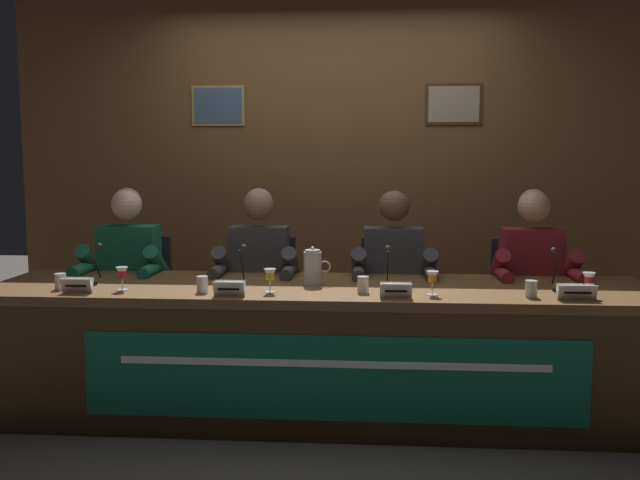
# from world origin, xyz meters

# --- Properties ---
(ground_plane) EXTENTS (12.00, 12.00, 0.00)m
(ground_plane) POSITION_xyz_m (0.00, 0.00, 0.00)
(ground_plane) COLOR #4C4742
(wall_back_panelled) EXTENTS (4.83, 0.14, 2.60)m
(wall_back_panelled) POSITION_xyz_m (0.00, 1.52, 1.30)
(wall_back_panelled) COLOR brown
(wall_back_panelled) RESTS_ON ground_plane
(conference_table) EXTENTS (3.63, 0.87, 0.72)m
(conference_table) POSITION_xyz_m (0.00, -0.12, 0.51)
(conference_table) COLOR brown
(conference_table) RESTS_ON ground_plane
(chair_far_left) EXTENTS (0.44, 0.45, 0.91)m
(chair_far_left) POSITION_xyz_m (-1.25, 0.61, 0.44)
(chair_far_left) COLOR black
(chair_far_left) RESTS_ON ground_plane
(panelist_far_left) EXTENTS (0.51, 0.48, 1.23)m
(panelist_far_left) POSITION_xyz_m (-1.25, 0.42, 0.72)
(panelist_far_left) COLOR black
(panelist_far_left) RESTS_ON ground_plane
(nameplate_far_left) EXTENTS (0.16, 0.06, 0.08)m
(nameplate_far_left) POSITION_xyz_m (-1.24, -0.31, 0.76)
(nameplate_far_left) COLOR white
(nameplate_far_left) RESTS_ON conference_table
(juice_glass_far_left) EXTENTS (0.06, 0.06, 0.12)m
(juice_glass_far_left) POSITION_xyz_m (-1.03, -0.22, 0.81)
(juice_glass_far_left) COLOR white
(juice_glass_far_left) RESTS_ON conference_table
(water_cup_far_left) EXTENTS (0.06, 0.06, 0.08)m
(water_cup_far_left) POSITION_xyz_m (-1.37, -0.22, 0.76)
(water_cup_far_left) COLOR silver
(water_cup_far_left) RESTS_ON conference_table
(microphone_far_left) EXTENTS (0.06, 0.17, 0.22)m
(microphone_far_left) POSITION_xyz_m (-1.25, -0.04, 0.80)
(microphone_far_left) COLOR black
(microphone_far_left) RESTS_ON conference_table
(chair_center_left) EXTENTS (0.44, 0.45, 0.91)m
(chair_center_left) POSITION_xyz_m (-0.42, 0.61, 0.44)
(chair_center_left) COLOR black
(chair_center_left) RESTS_ON ground_plane
(panelist_center_left) EXTENTS (0.51, 0.48, 1.23)m
(panelist_center_left) POSITION_xyz_m (-0.42, 0.42, 0.72)
(panelist_center_left) COLOR black
(panelist_center_left) RESTS_ON ground_plane
(nameplate_center_left) EXTENTS (0.16, 0.06, 0.08)m
(nameplate_center_left) POSITION_xyz_m (-0.43, -0.34, 0.76)
(nameplate_center_left) COLOR white
(nameplate_center_left) RESTS_ON conference_table
(juice_glass_center_left) EXTENTS (0.06, 0.06, 0.12)m
(juice_glass_center_left) POSITION_xyz_m (-0.24, -0.22, 0.81)
(juice_glass_center_left) COLOR white
(juice_glass_center_left) RESTS_ON conference_table
(water_cup_center_left) EXTENTS (0.06, 0.06, 0.08)m
(water_cup_center_left) POSITION_xyz_m (-0.59, -0.25, 0.76)
(water_cup_center_left) COLOR silver
(water_cup_center_left) RESTS_ON conference_table
(microphone_center_left) EXTENTS (0.06, 0.17, 0.22)m
(microphone_center_left) POSITION_xyz_m (-0.43, -0.04, 0.80)
(microphone_center_left) COLOR black
(microphone_center_left) RESTS_ON conference_table
(chair_center_right) EXTENTS (0.44, 0.45, 0.91)m
(chair_center_right) POSITION_xyz_m (0.42, 0.61, 0.44)
(chair_center_right) COLOR black
(chair_center_right) RESTS_ON ground_plane
(panelist_center_right) EXTENTS (0.51, 0.48, 1.23)m
(panelist_center_right) POSITION_xyz_m (0.42, 0.42, 0.72)
(panelist_center_right) COLOR black
(panelist_center_right) RESTS_ON ground_plane
(nameplate_center_right) EXTENTS (0.16, 0.06, 0.08)m
(nameplate_center_right) POSITION_xyz_m (0.40, -0.33, 0.76)
(nameplate_center_right) COLOR white
(nameplate_center_right) RESTS_ON conference_table
(juice_glass_center_right) EXTENTS (0.06, 0.06, 0.12)m
(juice_glass_center_right) POSITION_xyz_m (0.59, -0.24, 0.81)
(juice_glass_center_right) COLOR white
(juice_glass_center_right) RESTS_ON conference_table
(water_cup_center_right) EXTENTS (0.06, 0.06, 0.08)m
(water_cup_center_right) POSITION_xyz_m (0.24, -0.20, 0.76)
(water_cup_center_right) COLOR silver
(water_cup_center_right) RESTS_ON conference_table
(microphone_center_right) EXTENTS (0.06, 0.17, 0.22)m
(microphone_center_right) POSITION_xyz_m (0.37, -0.03, 0.80)
(microphone_center_right) COLOR black
(microphone_center_right) RESTS_ON conference_table
(chair_far_right) EXTENTS (0.44, 0.45, 0.91)m
(chair_far_right) POSITION_xyz_m (1.25, 0.61, 0.44)
(chair_far_right) COLOR black
(chair_far_right) RESTS_ON ground_plane
(panelist_far_right) EXTENTS (0.51, 0.48, 1.23)m
(panelist_far_right) POSITION_xyz_m (1.25, 0.42, 0.72)
(panelist_far_right) COLOR black
(panelist_far_right) RESTS_ON ground_plane
(nameplate_far_right) EXTENTS (0.19, 0.06, 0.08)m
(nameplate_far_right) POSITION_xyz_m (1.29, -0.31, 0.76)
(nameplate_far_right) COLOR white
(nameplate_far_right) RESTS_ON conference_table
(juice_glass_far_right) EXTENTS (0.06, 0.06, 0.12)m
(juice_glass_far_right) POSITION_xyz_m (1.37, -0.22, 0.81)
(juice_glass_far_right) COLOR white
(juice_glass_far_right) RESTS_ON conference_table
(water_cup_far_right) EXTENTS (0.06, 0.06, 0.08)m
(water_cup_far_right) POSITION_xyz_m (1.08, -0.25, 0.76)
(water_cup_far_right) COLOR silver
(water_cup_far_right) RESTS_ON conference_table
(microphone_far_right) EXTENTS (0.06, 0.17, 0.22)m
(microphone_far_right) POSITION_xyz_m (1.26, -0.05, 0.80)
(microphone_far_right) COLOR black
(microphone_far_right) RESTS_ON conference_table
(water_pitcher_central) EXTENTS (0.15, 0.10, 0.21)m
(water_pitcher_central) POSITION_xyz_m (-0.04, 0.03, 0.82)
(water_pitcher_central) COLOR silver
(water_pitcher_central) RESTS_ON conference_table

